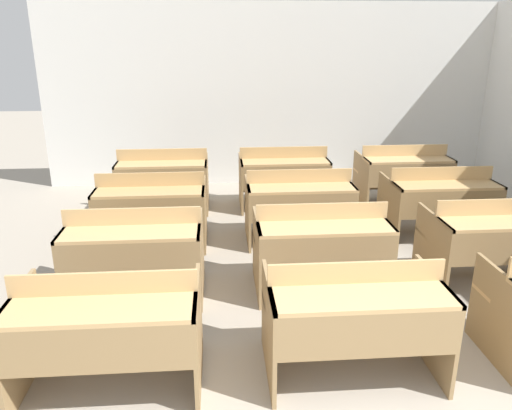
# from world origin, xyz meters

# --- Properties ---
(wall_back) EXTENTS (6.94, 0.06, 2.74)m
(wall_back) POSITION_xyz_m (0.00, 6.34, 1.37)
(wall_back) COLOR silver
(wall_back) RESTS_ON ground_plane
(bench_front_left) EXTENTS (1.18, 0.77, 0.84)m
(bench_front_left) POSITION_xyz_m (-1.58, 1.43, 0.46)
(bench_front_left) COLOR #95774D
(bench_front_left) RESTS_ON ground_plane
(bench_front_center) EXTENTS (1.18, 0.77, 0.84)m
(bench_front_center) POSITION_xyz_m (0.05, 1.45, 0.46)
(bench_front_center) COLOR #96774D
(bench_front_center) RESTS_ON ground_plane
(bench_second_left) EXTENTS (1.18, 0.77, 0.84)m
(bench_second_left) POSITION_xyz_m (-1.60, 2.66, 0.46)
(bench_second_left) COLOR #997B51
(bench_second_left) RESTS_ON ground_plane
(bench_second_center) EXTENTS (1.18, 0.77, 0.84)m
(bench_second_center) POSITION_xyz_m (0.07, 2.66, 0.46)
(bench_second_center) COLOR #997B51
(bench_second_center) RESTS_ON ground_plane
(bench_second_right) EXTENTS (1.18, 0.77, 0.84)m
(bench_second_right) POSITION_xyz_m (1.71, 2.66, 0.46)
(bench_second_right) COLOR #96784E
(bench_second_right) RESTS_ON ground_plane
(bench_third_left) EXTENTS (1.18, 0.77, 0.84)m
(bench_third_left) POSITION_xyz_m (-1.59, 3.84, 0.46)
(bench_third_left) COLOR olive
(bench_third_left) RESTS_ON ground_plane
(bench_third_center) EXTENTS (1.18, 0.77, 0.84)m
(bench_third_center) POSITION_xyz_m (0.06, 3.86, 0.46)
(bench_third_center) COLOR #94764C
(bench_third_center) RESTS_ON ground_plane
(bench_third_right) EXTENTS (1.18, 0.77, 0.84)m
(bench_third_right) POSITION_xyz_m (1.69, 3.84, 0.46)
(bench_third_right) COLOR olive
(bench_third_right) RESTS_ON ground_plane
(bench_back_left) EXTENTS (1.18, 0.77, 0.84)m
(bench_back_left) POSITION_xyz_m (-1.58, 5.06, 0.46)
(bench_back_left) COLOR #94754B
(bench_back_left) RESTS_ON ground_plane
(bench_back_center) EXTENTS (1.18, 0.77, 0.84)m
(bench_back_center) POSITION_xyz_m (0.04, 5.06, 0.46)
(bench_back_center) COLOR olive
(bench_back_center) RESTS_ON ground_plane
(bench_back_right) EXTENTS (1.18, 0.77, 0.84)m
(bench_back_right) POSITION_xyz_m (1.71, 5.06, 0.46)
(bench_back_right) COLOR #98794F
(bench_back_right) RESTS_ON ground_plane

